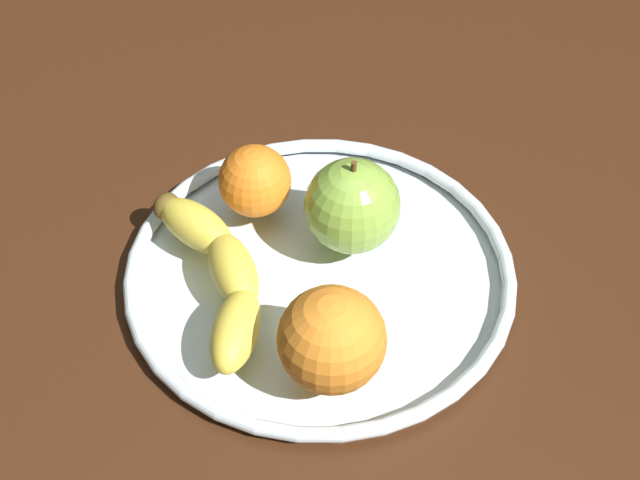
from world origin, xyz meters
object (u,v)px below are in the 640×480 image
object	(u,v)px
fruit_bowl	(320,273)
orange_front_left	(255,181)
banana	(219,271)
orange_center	(332,340)
apple	(352,206)

from	to	relation	value
fruit_bowl	orange_front_left	distance (cm)	9.37
banana	orange_front_left	world-z (taller)	orange_front_left
orange_center	fruit_bowl	bearing A→B (deg)	-23.39
fruit_bowl	apple	distance (cm)	6.11
banana	orange_front_left	xyz separation A→B (cm)	(6.49, -6.23, 1.32)
fruit_bowl	orange_front_left	world-z (taller)	orange_front_left
orange_front_left	orange_center	bearing A→B (deg)	172.20
fruit_bowl	banana	xyz separation A→B (cm)	(1.86, 7.87, 2.60)
orange_center	orange_front_left	bearing A→B (deg)	-7.80
fruit_bowl	orange_front_left	xyz separation A→B (cm)	(8.35, 1.64, 3.92)
fruit_bowl	banana	size ratio (longest dim) A/B	1.60
banana	fruit_bowl	bearing A→B (deg)	-95.40
banana	orange_center	xyz separation A→B (cm)	(-11.29, -3.79, 2.16)
fruit_bowl	apple	world-z (taller)	apple
banana	apple	size ratio (longest dim) A/B	2.31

